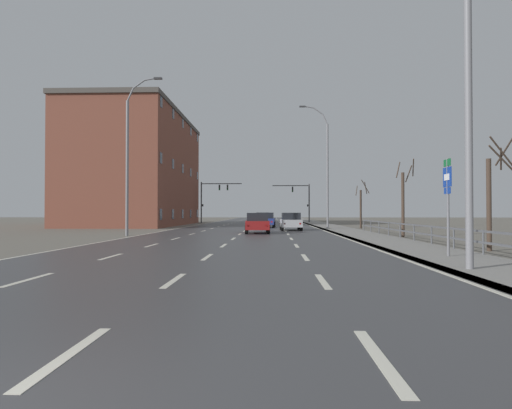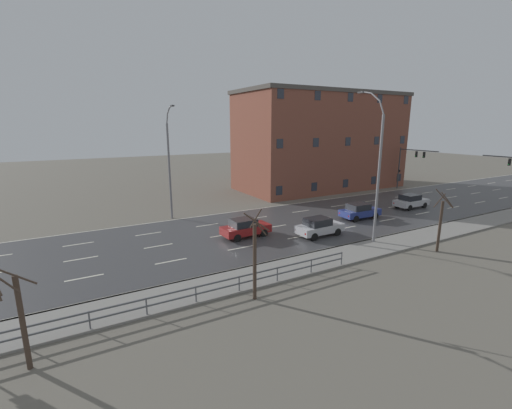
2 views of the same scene
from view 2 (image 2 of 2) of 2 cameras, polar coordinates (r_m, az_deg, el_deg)
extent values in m
cube|color=#666056|center=(40.85, 19.62, -0.84)|extent=(160.00, 160.00, 0.12)
cube|color=#3D3D3F|center=(50.36, 28.70, 0.90)|extent=(14.00, 120.00, 0.02)
cube|color=beige|center=(30.77, -27.20, -5.83)|extent=(0.16, 2.20, 0.01)
cube|color=beige|center=(31.31, -17.30, -4.63)|extent=(0.16, 2.20, 0.01)
cube|color=beige|center=(32.75, -8.04, -3.38)|extent=(0.16, 2.20, 0.01)
cube|color=beige|center=(34.97, 0.23, -2.19)|extent=(0.16, 2.20, 0.01)
cube|color=beige|center=(37.84, 7.36, -1.12)|extent=(0.16, 2.20, 0.01)
cube|color=beige|center=(41.21, 13.41, -0.20)|extent=(0.16, 2.20, 0.01)
cube|color=beige|center=(44.99, 18.49, 0.58)|extent=(0.16, 2.20, 0.01)
cube|color=beige|center=(49.07, 22.76, 1.23)|extent=(0.16, 2.20, 0.01)
cube|color=beige|center=(53.38, 26.36, 1.77)|extent=(0.16, 2.20, 0.01)
cube|color=beige|center=(57.88, 29.41, 2.23)|extent=(0.16, 2.20, 0.01)
cube|color=beige|center=(62.52, 32.02, 2.61)|extent=(0.16, 2.20, 0.01)
cube|color=beige|center=(67.27, 34.26, 2.93)|extent=(0.16, 2.20, 0.01)
cube|color=beige|center=(72.11, 36.21, 3.21)|extent=(0.16, 2.20, 0.01)
cube|color=beige|center=(27.45, -26.85, -8.00)|extent=(0.16, 2.20, 0.01)
cube|color=beige|center=(28.06, -15.76, -6.59)|extent=(0.16, 2.20, 0.01)
cube|color=beige|center=(29.65, -5.56, -5.08)|extent=(0.16, 2.20, 0.01)
cube|color=beige|center=(32.09, 3.31, -3.62)|extent=(0.16, 2.20, 0.01)
cube|color=beige|center=(35.19, 10.75, -2.33)|extent=(0.16, 2.20, 0.01)
cube|color=beige|center=(38.80, 16.89, -1.23)|extent=(0.16, 2.20, 0.01)
cube|color=beige|center=(42.79, 21.93, -0.31)|extent=(0.16, 2.20, 0.01)
cube|color=beige|center=(47.06, 26.09, 0.44)|extent=(0.16, 2.20, 0.01)
cube|color=beige|center=(51.54, 29.53, 1.07)|extent=(0.16, 2.20, 0.01)
cube|color=beige|center=(56.18, 32.42, 1.59)|extent=(0.16, 2.20, 0.01)
cube|color=beige|center=(60.95, 34.87, 2.03)|extent=(0.16, 2.20, 0.01)
cube|color=beige|center=(24.18, -26.41, -10.75)|extent=(0.16, 2.20, 0.01)
cube|color=beige|center=(24.87, -13.80, -9.05)|extent=(0.16, 2.20, 0.01)
cube|color=beige|center=(26.66, -2.49, -7.14)|extent=(0.16, 2.20, 0.01)
cube|color=beige|center=(29.34, 7.00, -5.31)|extent=(0.16, 2.20, 0.01)
cube|color=beige|center=(32.71, 14.68, -3.72)|extent=(0.16, 2.20, 0.01)
cube|color=beige|center=(36.56, 20.82, -2.39)|extent=(0.16, 2.20, 0.01)
cube|color=beige|center=(40.77, 25.73, -1.30)|extent=(0.16, 2.20, 0.01)
cube|color=beige|center=(45.23, 29.69, -0.41)|extent=(0.16, 2.20, 0.01)
cube|color=beige|center=(49.87, 32.93, 0.31)|extent=(0.16, 2.20, 0.01)
cube|color=beige|center=(54.66, 35.61, 0.91)|extent=(0.16, 2.20, 0.01)
cube|color=beige|center=(47.21, 35.67, -0.66)|extent=(0.16, 120.00, 0.01)
cube|color=beige|center=(54.20, 22.62, 2.28)|extent=(0.16, 120.00, 0.01)
cube|color=slate|center=(47.11, 35.93, -0.67)|extent=(0.16, 120.00, 0.12)
cube|color=#515459|center=(18.24, -17.67, -14.58)|extent=(0.06, 25.32, 0.08)
cube|color=#515459|center=(18.43, -17.58, -15.68)|extent=(0.06, 25.32, 0.08)
cylinder|color=#515459|center=(18.37, -33.97, -17.72)|extent=(0.07, 0.07, 1.00)
cylinder|color=#515459|center=(18.24, -25.71, -16.93)|extent=(0.07, 0.07, 1.00)
cylinder|color=#515459|center=(18.45, -17.57, -15.82)|extent=(0.07, 0.07, 1.00)
cylinder|color=#515459|center=(19.01, -9.86, -14.47)|extent=(0.07, 0.07, 1.00)
cylinder|color=#515459|center=(19.87, -2.79, -13.00)|extent=(0.07, 0.07, 1.00)
cylinder|color=#515459|center=(21.01, 3.53, -11.51)|extent=(0.07, 0.07, 1.00)
cylinder|color=#515459|center=(22.37, 9.08, -10.07)|extent=(0.07, 0.07, 1.00)
cylinder|color=#515459|center=(23.93, 13.91, -8.73)|extent=(0.07, 0.07, 1.00)
cylinder|color=slate|center=(28.13, 19.47, 3.63)|extent=(0.20, 0.20, 9.95)
cylinder|color=slate|center=(27.98, 19.99, 14.78)|extent=(0.55, 0.11, 1.01)
cylinder|color=slate|center=(28.46, 19.08, 16.39)|extent=(0.93, 0.11, 0.70)
cylinder|color=slate|center=(29.14, 17.69, 17.17)|extent=(1.06, 0.11, 0.29)
cube|color=#333335|center=(29.51, 16.93, 17.24)|extent=(0.56, 0.24, 0.12)
cylinder|color=slate|center=(34.97, -14.04, 5.16)|extent=(0.20, 0.20, 9.30)
cylinder|color=slate|center=(34.48, -14.42, 13.51)|extent=(0.50, 0.11, 0.91)
cylinder|color=slate|center=(33.93, -14.22, 14.73)|extent=(0.84, 0.11, 0.63)
cylinder|color=slate|center=(33.12, -13.85, 15.41)|extent=(0.95, 0.11, 0.27)
cube|color=#333335|center=(32.67, -13.62, 15.52)|extent=(0.56, 0.24, 0.12)
cylinder|color=#38383A|center=(49.48, 36.07, 6.33)|extent=(5.46, 0.12, 0.12)
cube|color=black|center=(49.41, 36.27, 5.65)|extent=(0.20, 0.28, 0.80)
sphere|color=#2D2D2D|center=(49.25, 36.24, 5.95)|extent=(0.14, 0.14, 0.14)
sphere|color=#2D2D2D|center=(49.27, 36.20, 5.65)|extent=(0.14, 0.14, 0.14)
sphere|color=green|center=(49.30, 36.16, 5.35)|extent=(0.14, 0.14, 0.14)
cylinder|color=#38383A|center=(54.92, 22.45, 5.57)|extent=(0.18, 0.18, 5.99)
cylinder|color=#38383A|center=(52.91, 25.21, 8.07)|extent=(5.88, 0.12, 0.12)
cube|color=black|center=(53.12, 24.90, 7.52)|extent=(0.20, 0.28, 0.80)
sphere|color=#2D2D2D|center=(52.98, 24.83, 7.80)|extent=(0.14, 0.14, 0.14)
sphere|color=#2D2D2D|center=(53.00, 24.80, 7.52)|extent=(0.14, 0.14, 0.14)
sphere|color=green|center=(53.02, 24.77, 7.24)|extent=(0.14, 0.14, 0.14)
cube|color=black|center=(52.44, 25.94, 7.36)|extent=(0.20, 0.28, 0.80)
sphere|color=#2D2D2D|center=(52.30, 25.87, 7.64)|extent=(0.14, 0.14, 0.14)
sphere|color=#2D2D2D|center=(52.32, 25.84, 7.36)|extent=(0.14, 0.14, 0.14)
sphere|color=green|center=(52.34, 25.81, 7.08)|extent=(0.14, 0.14, 0.14)
cube|color=black|center=(54.79, 22.57, 5.13)|extent=(0.18, 0.12, 0.32)
cube|color=#B7B7BC|center=(42.72, 24.16, 0.33)|extent=(1.77, 4.10, 0.64)
cube|color=black|center=(42.40, 24.04, 1.11)|extent=(1.56, 2.00, 0.60)
cube|color=slate|center=(43.16, 24.79, 1.20)|extent=(1.40, 0.08, 0.51)
cylinder|color=black|center=(43.35, 25.98, -0.11)|extent=(0.22, 0.66, 0.66)
cylinder|color=black|center=(44.26, 24.28, 0.30)|extent=(0.22, 0.66, 0.66)
cylinder|color=black|center=(41.32, 23.96, -0.51)|extent=(0.22, 0.66, 0.66)
cylinder|color=black|center=(42.27, 22.22, -0.07)|extent=(0.22, 0.66, 0.66)
cube|color=red|center=(41.52, 21.76, 0.21)|extent=(0.16, 0.04, 0.14)
cube|color=red|center=(40.74, 23.19, -0.16)|extent=(0.16, 0.04, 0.14)
cube|color=navy|center=(36.07, 16.73, -1.25)|extent=(1.93, 4.17, 0.64)
cube|color=black|center=(35.76, 16.51, -0.33)|extent=(1.64, 2.06, 0.60)
cube|color=slate|center=(36.42, 17.60, -0.20)|extent=(1.41, 0.14, 0.51)
cylinder|color=black|center=(36.48, 19.02, -1.78)|extent=(0.25, 0.67, 0.66)
cylinder|color=black|center=(37.58, 17.27, -1.23)|extent=(0.25, 0.67, 0.66)
cylinder|color=black|center=(34.73, 16.09, -2.30)|extent=(0.25, 0.67, 0.66)
cylinder|color=black|center=(35.89, 14.34, -1.70)|extent=(0.25, 0.67, 0.66)
cube|color=red|center=(35.21, 13.60, -1.40)|extent=(0.16, 0.05, 0.14)
cube|color=red|center=(34.26, 15.02, -1.89)|extent=(0.16, 0.05, 0.14)
cube|color=#B7B7BC|center=(29.83, 10.42, -3.86)|extent=(1.85, 4.14, 0.64)
cube|color=black|center=(29.50, 10.10, -2.79)|extent=(1.60, 2.03, 0.60)
cube|color=slate|center=(30.11, 11.48, -2.56)|extent=(1.41, 0.11, 0.51)
cylinder|color=black|center=(30.18, 13.24, -4.43)|extent=(0.23, 0.66, 0.66)
cylinder|color=black|center=(31.31, 11.20, -3.69)|extent=(0.23, 0.66, 0.66)
cylinder|color=black|center=(28.55, 9.52, -5.28)|extent=(0.23, 0.66, 0.66)
cylinder|color=black|center=(29.74, 7.52, -4.45)|extent=(0.23, 0.66, 0.66)
cube|color=red|center=(29.08, 6.53, -4.17)|extent=(0.16, 0.04, 0.14)
cube|color=red|center=(28.10, 8.16, -4.84)|extent=(0.16, 0.04, 0.14)
cube|color=maroon|center=(29.08, -1.68, -4.09)|extent=(1.92, 4.16, 0.64)
cube|color=black|center=(28.78, -2.12, -2.99)|extent=(1.64, 2.06, 0.60)
cube|color=slate|center=(29.25, -0.50, -2.76)|extent=(1.41, 0.13, 0.51)
cylinder|color=black|center=(29.14, 1.29, -4.71)|extent=(0.25, 0.67, 0.66)
cylinder|color=black|center=(30.45, -0.36, -3.92)|extent=(0.25, 0.67, 0.66)
cylinder|color=black|center=(27.92, -3.12, -5.54)|extent=(0.25, 0.67, 0.66)
cylinder|color=black|center=(29.28, -4.63, -4.66)|extent=(0.25, 0.67, 0.66)
cube|color=red|center=(28.74, -5.86, -4.36)|extent=(0.16, 0.05, 0.14)
cube|color=red|center=(27.61, -4.67, -5.07)|extent=(0.16, 0.05, 0.14)
cube|color=brown|center=(52.23, 10.58, 9.98)|extent=(11.12, 23.88, 13.22)
cube|color=#4C4742|center=(52.33, 10.91, 17.50)|extent=(11.34, 24.36, 0.50)
cube|color=#282D38|center=(42.01, 3.83, 2.30)|extent=(0.04, 0.90, 1.10)
cube|color=#282D38|center=(45.13, 9.57, 2.90)|extent=(0.04, 0.90, 1.10)
cube|color=#282D38|center=(48.64, 14.52, 3.39)|extent=(0.04, 0.90, 1.10)
cube|color=#282D38|center=(52.46, 18.79, 3.79)|extent=(0.04, 0.90, 1.10)
cube|color=#282D38|center=(56.54, 22.46, 4.12)|extent=(0.04, 0.90, 1.10)
cube|color=#282D38|center=(41.33, 3.95, 9.97)|extent=(0.04, 0.90, 1.10)
cube|color=#282D38|center=(44.50, 9.84, 10.03)|extent=(0.04, 0.90, 1.10)
cube|color=#282D38|center=(48.05, 14.91, 10.00)|extent=(0.04, 0.90, 1.10)
cube|color=#282D38|center=(51.92, 19.25, 9.91)|extent=(0.04, 0.90, 1.10)
cube|color=#282D38|center=(56.04, 22.96, 9.79)|extent=(0.04, 0.90, 1.10)
cube|color=#282D38|center=(41.41, 4.08, 17.74)|extent=(0.04, 0.90, 1.10)
cube|color=#282D38|center=(44.57, 10.14, 17.25)|extent=(0.04, 0.90, 1.10)
cube|color=#282D38|center=(48.12, 15.31, 16.68)|extent=(0.04, 0.90, 1.10)
cube|color=#282D38|center=(51.99, 19.73, 16.09)|extent=(0.04, 0.90, 1.10)
cube|color=#282D38|center=(56.10, 23.49, 15.51)|extent=(0.04, 0.90, 1.10)
cylinder|color=#423328|center=(16.29, -34.02, -15.93)|extent=(0.20, 0.20, 3.88)
cylinder|color=#423328|center=(15.21, -35.97, -10.34)|extent=(0.49, 0.85, 0.87)
cylinder|color=#423328|center=(14.79, -35.19, -9.43)|extent=(0.12, 1.37, 1.06)
cylinder|color=#423328|center=(18.54, -0.22, -9.50)|extent=(0.20, 0.20, 4.22)
cylinder|color=#423328|center=(18.08, -0.06, -2.35)|extent=(0.44, 0.55, 1.11)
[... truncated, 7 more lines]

